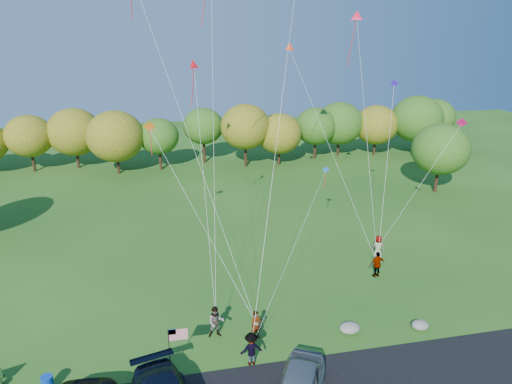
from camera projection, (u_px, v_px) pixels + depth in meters
ground at (265, 352)px, 24.80m from camera, size 140.00×140.00×0.00m
treeline at (203, 133)px, 56.39m from camera, size 75.69×27.69×8.51m
flyer_a at (256, 325)px, 25.61m from camera, size 0.72×0.56×1.75m
flyer_b at (216, 322)px, 25.74m from camera, size 0.95×0.75×1.91m
flyer_c at (251, 349)px, 23.58m from camera, size 1.25×0.76×1.87m
flyer_d at (377, 264)px, 32.13m from camera, size 1.18×0.63×1.92m
flyer_e at (378, 247)px, 34.68m from camera, size 1.07×0.87×1.90m
trash_barrel at (48, 384)px, 21.94m from camera, size 0.57×0.57×0.85m
flag_assembly at (175, 340)px, 22.58m from camera, size 0.99×0.64×2.67m
boulder_near at (350, 328)px, 26.29m from camera, size 1.21×0.95×0.61m
boulder_far at (420, 325)px, 26.62m from camera, size 1.00×0.84×0.52m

